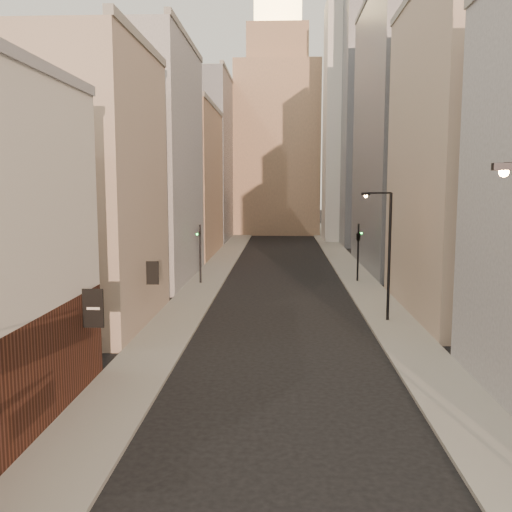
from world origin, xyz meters
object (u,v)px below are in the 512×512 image
Objects in this scene: streetlamp_mid at (387,249)px; traffic_light_left at (200,243)px; white_tower at (352,113)px; clock_tower at (277,129)px; traffic_light_right at (358,238)px.

streetlamp_mid reaches higher than traffic_light_left.
streetlamp_mid is (-3.91, -51.01, -14.13)m from white_tower.
clock_tower is 66.71m from streetlamp_mid.
white_tower is 39.86m from traffic_light_right.
clock_tower is 5.73× the size of streetlamp_mid.
clock_tower reaches higher than traffic_light_right.
clock_tower reaches higher than white_tower.
traffic_light_right is at bearing -156.17° from traffic_light_left.
clock_tower is 8.98× the size of traffic_light_left.
white_tower is 53.08m from streetlamp_mid.
traffic_light_left and traffic_light_right have the same top height.
traffic_light_right is (0.22, 14.17, -0.65)m from streetlamp_mid.
traffic_light_left is at bearing -113.70° from white_tower.
traffic_light_left is at bearing -96.39° from clock_tower.
white_tower is 5.30× the size of streetlamp_mid.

